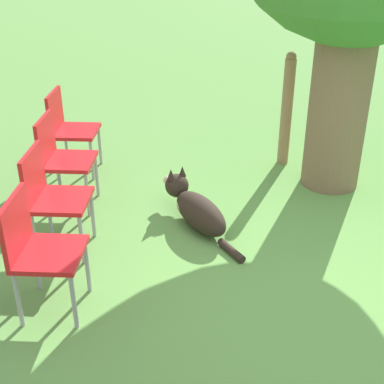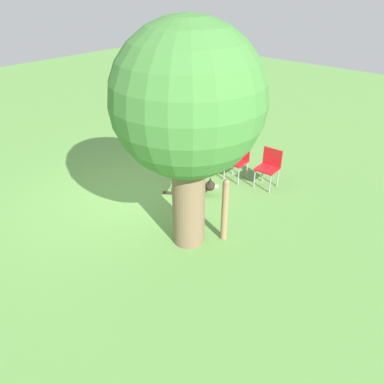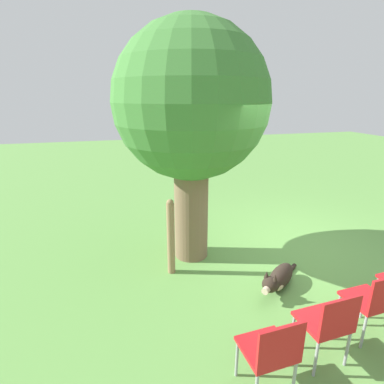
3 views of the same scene
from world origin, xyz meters
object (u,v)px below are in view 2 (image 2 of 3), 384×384
Objects in this scene: fence_post at (225,210)px; red_chair_3 at (269,165)px; dog at (195,189)px; red_chair_1 at (209,152)px; red_chair_0 at (182,146)px; red_chair_2 at (238,158)px; oak_tree at (188,105)px.

red_chair_3 is at bearing -168.48° from fence_post.
dog is 1.15× the size of red_chair_1.
red_chair_1 reaches higher than dog.
red_chair_0 is 2.18m from red_chair_3.
red_chair_0 is (-1.71, -2.57, -0.10)m from fence_post.
red_chair_1 is at bearing 99.52° from red_chair_0.
red_chair_1 is at bearing -135.06° from fence_post.
red_chair_0 and red_chair_1 have the same top height.
red_chair_0 is at bearing 105.35° from dog.
red_chair_1 is 1.45m from red_chair_3.
red_chair_0 is 1.00× the size of red_chair_2.
red_chair_1 is 1.00× the size of red_chair_3.
red_chair_0 and red_chair_3 have the same top height.
fence_post is at bearing 53.33° from red_chair_0.
red_chair_3 is (-0.16, 0.71, 0.00)m from red_chair_2.
oak_tree is 2.77m from dog.
red_chair_1 is (-2.31, -1.43, -1.94)m from oak_tree.
red_chair_2 is (-2.46, -0.72, -1.94)m from oak_tree.
red_chair_1 and red_chair_2 have the same top height.
fence_post reaches higher than red_chair_0.
red_chair_1 is at bearing -80.48° from red_chair_2.
oak_tree reaches higher than red_chair_2.
red_chair_0 is at bearing -80.48° from red_chair_3.
oak_tree is 4.33× the size of red_chair_0.
red_chair_1 is (-1.06, -0.49, 0.34)m from dog.
fence_post reaches higher than red_chair_3.
dog is 1.70m from red_chair_3.
red_chair_3 is at bearing 99.52° from red_chair_0.
red_chair_1 is at bearing -148.24° from oak_tree.
fence_post is 1.41× the size of red_chair_0.
fence_post is at bearing 8.45° from red_chair_3.
red_chair_3 is (-0.32, 1.42, 0.00)m from red_chair_1.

